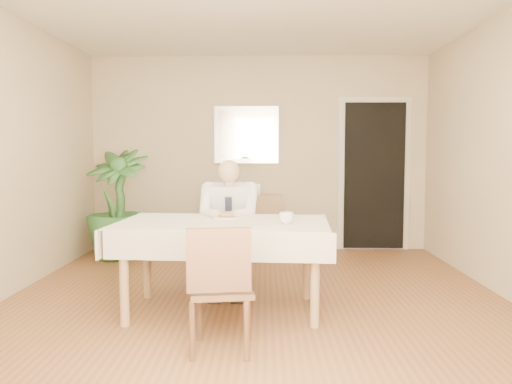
{
  "coord_description": "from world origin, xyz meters",
  "views": [
    {
      "loc": [
        0.08,
        -4.25,
        1.32
      ],
      "look_at": [
        0.0,
        0.35,
        0.95
      ],
      "focal_mm": 35.0,
      "sensor_mm": 36.0,
      "label": 1
    }
  ],
  "objects_px": {
    "chair_far": "(231,234)",
    "potted_palm": "(118,204)",
    "chair_near": "(221,283)",
    "dining_table": "(223,232)",
    "seated_man": "(228,219)",
    "sideboard": "(246,223)",
    "coffee_mug": "(286,218)"
  },
  "relations": [
    {
      "from": "dining_table",
      "to": "seated_man",
      "type": "xyz_separation_m",
      "value": [
        -0.0,
        0.59,
        0.02
      ]
    },
    {
      "from": "dining_table",
      "to": "sideboard",
      "type": "relative_size",
      "value": 1.88
    },
    {
      "from": "chair_far",
      "to": "coffee_mug",
      "type": "height_order",
      "value": "chair_far"
    },
    {
      "from": "chair_near",
      "to": "chair_far",
      "type": "bearing_deg",
      "value": 83.99
    },
    {
      "from": "chair_far",
      "to": "seated_man",
      "type": "distance_m",
      "value": 0.34
    },
    {
      "from": "coffee_mug",
      "to": "potted_palm",
      "type": "height_order",
      "value": "potted_palm"
    },
    {
      "from": "chair_far",
      "to": "potted_palm",
      "type": "bearing_deg",
      "value": 143.93
    },
    {
      "from": "chair_near",
      "to": "coffee_mug",
      "type": "bearing_deg",
      "value": 51.68
    },
    {
      "from": "chair_near",
      "to": "seated_man",
      "type": "distance_m",
      "value": 1.51
    },
    {
      "from": "dining_table",
      "to": "chair_near",
      "type": "height_order",
      "value": "chair_near"
    },
    {
      "from": "chair_far",
      "to": "seated_man",
      "type": "xyz_separation_m",
      "value": [
        0.0,
        -0.29,
        0.19
      ]
    },
    {
      "from": "sideboard",
      "to": "coffee_mug",
      "type": "bearing_deg",
      "value": -85.45
    },
    {
      "from": "seated_man",
      "to": "sideboard",
      "type": "relative_size",
      "value": 1.32
    },
    {
      "from": "dining_table",
      "to": "chair_near",
      "type": "xyz_separation_m",
      "value": [
        0.06,
        -0.9,
        -0.19
      ]
    },
    {
      "from": "dining_table",
      "to": "coffee_mug",
      "type": "relative_size",
      "value": 15.19
    },
    {
      "from": "chair_near",
      "to": "sideboard",
      "type": "distance_m",
      "value": 3.42
    },
    {
      "from": "seated_man",
      "to": "sideboard",
      "type": "xyz_separation_m",
      "value": [
        0.09,
        1.93,
        -0.31
      ]
    },
    {
      "from": "chair_near",
      "to": "dining_table",
      "type": "bearing_deg",
      "value": 85.77
    },
    {
      "from": "dining_table",
      "to": "chair_far",
      "type": "xyz_separation_m",
      "value": [
        -0.0,
        0.88,
        -0.16
      ]
    },
    {
      "from": "dining_table",
      "to": "potted_palm",
      "type": "xyz_separation_m",
      "value": [
        -1.48,
        2.06,
        0.01
      ]
    },
    {
      "from": "seated_man",
      "to": "potted_palm",
      "type": "height_order",
      "value": "potted_palm"
    },
    {
      "from": "coffee_mug",
      "to": "dining_table",
      "type": "bearing_deg",
      "value": 166.6
    },
    {
      "from": "chair_far",
      "to": "dining_table",
      "type": "bearing_deg",
      "value": -87.59
    },
    {
      "from": "coffee_mug",
      "to": "sideboard",
      "type": "height_order",
      "value": "coffee_mug"
    },
    {
      "from": "chair_far",
      "to": "chair_near",
      "type": "height_order",
      "value": "chair_far"
    },
    {
      "from": "chair_near",
      "to": "seated_man",
      "type": "bearing_deg",
      "value": 84.34
    },
    {
      "from": "chair_near",
      "to": "potted_palm",
      "type": "xyz_separation_m",
      "value": [
        -1.54,
        2.96,
        0.2
      ]
    },
    {
      "from": "chair_far",
      "to": "potted_palm",
      "type": "relative_size",
      "value": 0.66
    },
    {
      "from": "chair_far",
      "to": "chair_near",
      "type": "bearing_deg",
      "value": -85.76
    },
    {
      "from": "potted_palm",
      "to": "chair_near",
      "type": "bearing_deg",
      "value": -62.51
    },
    {
      "from": "sideboard",
      "to": "seated_man",
      "type": "bearing_deg",
      "value": -97.25
    },
    {
      "from": "dining_table",
      "to": "chair_far",
      "type": "relative_size",
      "value": 1.99
    }
  ]
}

